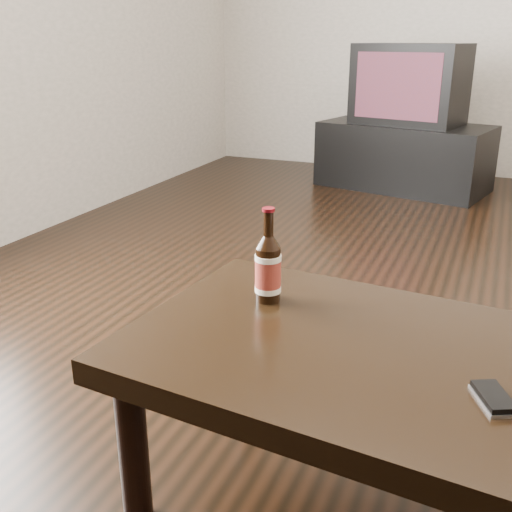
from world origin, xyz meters
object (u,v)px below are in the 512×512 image
at_px(beer_bottle, 268,269).
at_px(phone, 493,398).
at_px(tv, 410,84).
at_px(coffee_table, 393,378).
at_px(tv_stand, 404,156).

distance_m(beer_bottle, phone, 0.57).
height_order(tv, coffee_table, tv).
xyz_separation_m(tv_stand, beer_bottle, (0.16, -2.96, 0.26)).
xyz_separation_m(tv_stand, coffee_table, (0.48, -3.10, 0.13)).
relative_size(tv_stand, coffee_table, 0.96).
height_order(tv_stand, beer_bottle, beer_bottle).
height_order(tv_stand, tv, tv).
xyz_separation_m(beer_bottle, phone, (0.50, -0.24, -0.07)).
bearing_deg(tv_stand, coffee_table, -68.08).
xyz_separation_m(coffee_table, beer_bottle, (-0.32, 0.14, 0.13)).
distance_m(tv_stand, coffee_table, 3.14).
distance_m(coffee_table, phone, 0.22).
height_order(tv, beer_bottle, tv).
distance_m(tv_stand, beer_bottle, 2.98).
distance_m(tv, phone, 3.28).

